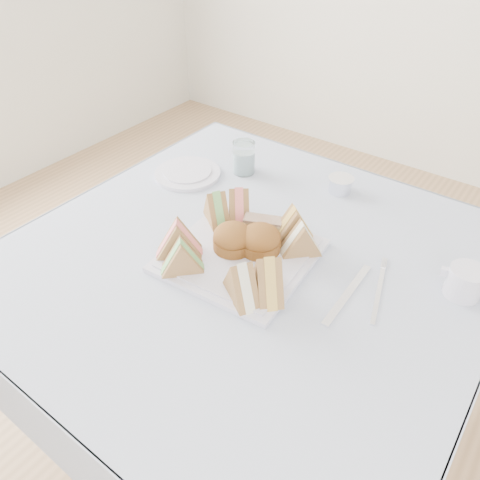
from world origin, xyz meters
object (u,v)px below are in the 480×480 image
Objects in this scene: table at (247,360)px; creamer_jug at (465,282)px; water_glass at (244,157)px; serving_plate at (240,255)px.

creamer_jug is (0.42, 0.16, 0.41)m from table.
water_glass is at bearing 155.06° from creamer_jug.
water_glass reaches higher than creamer_jug.
serving_plate is 3.29× the size of water_glass.
serving_plate is (-0.01, -0.02, 0.38)m from table.
table is 2.96× the size of serving_plate.
creamer_jug is at bearing 21.03° from table.
water_glass is at bearing 120.49° from serving_plate.
water_glass is 1.26× the size of creamer_jug.
serving_plate is 0.38m from water_glass.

